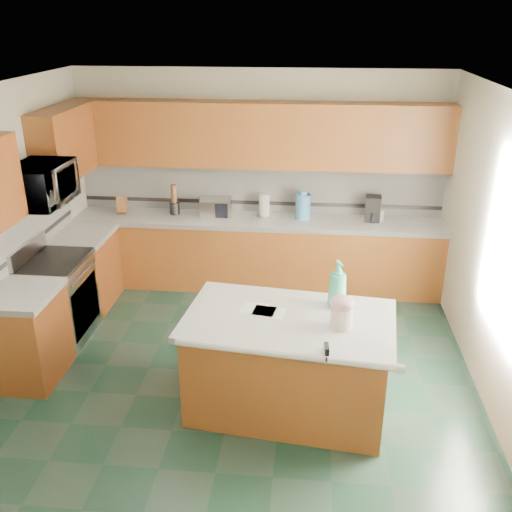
# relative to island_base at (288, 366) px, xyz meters

# --- Properties ---
(floor) EXTENTS (4.60, 4.60, 0.00)m
(floor) POSITION_rel_island_base_xyz_m (-0.51, 0.47, -0.43)
(floor) COLOR black
(floor) RESTS_ON ground
(ceiling) EXTENTS (4.60, 4.60, 0.00)m
(ceiling) POSITION_rel_island_base_xyz_m (-0.51, 0.47, 2.27)
(ceiling) COLOR white
(ceiling) RESTS_ON ground
(wall_back) EXTENTS (4.60, 0.04, 2.70)m
(wall_back) POSITION_rel_island_base_xyz_m (-0.51, 2.79, 0.92)
(wall_back) COLOR beige
(wall_back) RESTS_ON ground
(wall_front) EXTENTS (4.60, 0.04, 2.70)m
(wall_front) POSITION_rel_island_base_xyz_m (-0.51, -1.85, 0.92)
(wall_front) COLOR beige
(wall_front) RESTS_ON ground
(wall_right) EXTENTS (0.04, 4.60, 2.70)m
(wall_right) POSITION_rel_island_base_xyz_m (1.81, 0.47, 0.92)
(wall_right) COLOR beige
(wall_right) RESTS_ON ground
(back_base_cab) EXTENTS (4.60, 0.60, 0.86)m
(back_base_cab) POSITION_rel_island_base_xyz_m (-0.51, 2.47, 0.00)
(back_base_cab) COLOR #58270E
(back_base_cab) RESTS_ON ground
(back_countertop) EXTENTS (4.60, 0.64, 0.06)m
(back_countertop) POSITION_rel_island_base_xyz_m (-0.51, 2.47, 0.46)
(back_countertop) COLOR white
(back_countertop) RESTS_ON back_base_cab
(back_upper_cab) EXTENTS (4.60, 0.33, 0.78)m
(back_upper_cab) POSITION_rel_island_base_xyz_m (-0.51, 2.61, 1.51)
(back_upper_cab) COLOR #58270E
(back_upper_cab) RESTS_ON wall_back
(back_backsplash) EXTENTS (4.60, 0.02, 0.63)m
(back_backsplash) POSITION_rel_island_base_xyz_m (-0.51, 2.76, 0.81)
(back_backsplash) COLOR silver
(back_backsplash) RESTS_ON back_countertop
(back_accent_band) EXTENTS (4.60, 0.01, 0.05)m
(back_accent_band) POSITION_rel_island_base_xyz_m (-0.51, 2.76, 0.61)
(back_accent_band) COLOR black
(back_accent_band) RESTS_ON back_countertop
(left_base_cab_rear) EXTENTS (0.60, 0.82, 0.86)m
(left_base_cab_rear) POSITION_rel_island_base_xyz_m (-2.51, 1.76, 0.00)
(left_base_cab_rear) COLOR #58270E
(left_base_cab_rear) RESTS_ON ground
(left_counter_rear) EXTENTS (0.64, 0.82, 0.06)m
(left_counter_rear) POSITION_rel_island_base_xyz_m (-2.51, 1.76, 0.46)
(left_counter_rear) COLOR white
(left_counter_rear) RESTS_ON left_base_cab_rear
(left_base_cab_front) EXTENTS (0.60, 0.72, 0.86)m
(left_base_cab_front) POSITION_rel_island_base_xyz_m (-2.51, 0.23, 0.00)
(left_base_cab_front) COLOR #58270E
(left_base_cab_front) RESTS_ON ground
(left_counter_front) EXTENTS (0.64, 0.72, 0.06)m
(left_counter_front) POSITION_rel_island_base_xyz_m (-2.51, 0.23, 0.46)
(left_counter_front) COLOR white
(left_counter_front) RESTS_ON left_base_cab_front
(left_backsplash) EXTENTS (0.02, 2.30, 0.63)m
(left_backsplash) POSITION_rel_island_base_xyz_m (-2.80, 1.02, 0.81)
(left_backsplash) COLOR silver
(left_backsplash) RESTS_ON wall_left
(left_accent_band) EXTENTS (0.01, 2.30, 0.05)m
(left_accent_band) POSITION_rel_island_base_xyz_m (-2.80, 1.02, 0.61)
(left_accent_band) COLOR black
(left_accent_band) RESTS_ON wall_left
(left_upper_cab_rear) EXTENTS (0.33, 1.09, 0.78)m
(left_upper_cab_rear) POSITION_rel_island_base_xyz_m (-2.65, 1.90, 1.51)
(left_upper_cab_rear) COLOR #58270E
(left_upper_cab_rear) RESTS_ON wall_left
(range_body) EXTENTS (0.60, 0.76, 0.88)m
(range_body) POSITION_rel_island_base_xyz_m (-2.51, 0.97, 0.01)
(range_body) COLOR #B7B7BC
(range_body) RESTS_ON ground
(range_oven_door) EXTENTS (0.02, 0.68, 0.55)m
(range_oven_door) POSITION_rel_island_base_xyz_m (-2.22, 0.97, -0.03)
(range_oven_door) COLOR black
(range_oven_door) RESTS_ON range_body
(range_cooktop) EXTENTS (0.62, 0.78, 0.04)m
(range_cooktop) POSITION_rel_island_base_xyz_m (-2.51, 0.97, 0.47)
(range_cooktop) COLOR black
(range_cooktop) RESTS_ON range_body
(range_handle) EXTENTS (0.02, 0.66, 0.02)m
(range_handle) POSITION_rel_island_base_xyz_m (-2.19, 0.97, 0.35)
(range_handle) COLOR #B7B7BC
(range_handle) RESTS_ON range_body
(range_backguard) EXTENTS (0.06, 0.76, 0.18)m
(range_backguard) POSITION_rel_island_base_xyz_m (-2.77, 0.97, 0.59)
(range_backguard) COLOR #B7B7BC
(range_backguard) RESTS_ON range_body
(microwave) EXTENTS (0.50, 0.73, 0.41)m
(microwave) POSITION_rel_island_base_xyz_m (-2.51, 0.97, 1.30)
(microwave) COLOR #B7B7BC
(microwave) RESTS_ON wall_left
(island_base) EXTENTS (1.77, 1.14, 0.86)m
(island_base) POSITION_rel_island_base_xyz_m (0.00, 0.00, 0.00)
(island_base) COLOR #58270E
(island_base) RESTS_ON ground
(island_top) EXTENTS (1.88, 1.25, 0.06)m
(island_top) POSITION_rel_island_base_xyz_m (0.00, 0.00, 0.46)
(island_top) COLOR white
(island_top) RESTS_ON island_base
(island_bullnose) EXTENTS (1.76, 0.26, 0.06)m
(island_bullnose) POSITION_rel_island_base_xyz_m (0.00, -0.53, 0.46)
(island_bullnose) COLOR white
(island_bullnose) RESTS_ON island_base
(treat_jar) EXTENTS (0.22, 0.22, 0.19)m
(treat_jar) POSITION_rel_island_base_xyz_m (0.43, -0.12, 0.59)
(treat_jar) COLOR beige
(treat_jar) RESTS_ON island_top
(treat_jar_lid) EXTENTS (0.20, 0.20, 0.12)m
(treat_jar_lid) POSITION_rel_island_base_xyz_m (0.43, -0.12, 0.71)
(treat_jar_lid) COLOR #C88E9C
(treat_jar_lid) RESTS_ON treat_jar
(treat_jar_knob) EXTENTS (0.06, 0.02, 0.02)m
(treat_jar_knob) POSITION_rel_island_base_xyz_m (0.43, -0.12, 0.75)
(treat_jar_knob) COLOR tan
(treat_jar_knob) RESTS_ON treat_jar_lid
(treat_jar_knob_end_l) EXTENTS (0.03, 0.03, 0.03)m
(treat_jar_knob_end_l) POSITION_rel_island_base_xyz_m (0.40, -0.12, 0.75)
(treat_jar_knob_end_l) COLOR tan
(treat_jar_knob_end_l) RESTS_ON treat_jar_lid
(treat_jar_knob_end_r) EXTENTS (0.03, 0.03, 0.03)m
(treat_jar_knob_end_r) POSITION_rel_island_base_xyz_m (0.46, -0.12, 0.75)
(treat_jar_knob_end_r) COLOR tan
(treat_jar_knob_end_r) RESTS_ON treat_jar_lid
(soap_bottle_island) EXTENTS (0.21, 0.21, 0.43)m
(soap_bottle_island) POSITION_rel_island_base_xyz_m (0.40, 0.25, 0.70)
(soap_bottle_island) COLOR #3EB391
(soap_bottle_island) RESTS_ON island_top
(paper_sheet_a) EXTENTS (0.30, 0.25, 0.00)m
(paper_sheet_a) POSITION_rel_island_base_xyz_m (-0.18, 0.08, 0.49)
(paper_sheet_a) COLOR white
(paper_sheet_a) RESTS_ON island_top
(paper_sheet_b) EXTENTS (0.33, 0.27, 0.00)m
(paper_sheet_b) POSITION_rel_island_base_xyz_m (-0.27, 0.12, 0.49)
(paper_sheet_b) COLOR white
(paper_sheet_b) RESTS_ON island_top
(clamp_body) EXTENTS (0.04, 0.11, 0.10)m
(clamp_body) POSITION_rel_island_base_xyz_m (0.31, -0.51, 0.50)
(clamp_body) COLOR black
(clamp_body) RESTS_ON island_top
(clamp_handle) EXTENTS (0.02, 0.08, 0.02)m
(clamp_handle) POSITION_rel_island_base_xyz_m (0.31, -0.57, 0.48)
(clamp_handle) COLOR black
(clamp_handle) RESTS_ON island_top
(knife_block) EXTENTS (0.14, 0.18, 0.24)m
(knife_block) POSITION_rel_island_base_xyz_m (-2.26, 2.52, 0.60)
(knife_block) COLOR #472814
(knife_block) RESTS_ON back_countertop
(utensil_crock) EXTENTS (0.12, 0.12, 0.16)m
(utensil_crock) POSITION_rel_island_base_xyz_m (-1.58, 2.55, 0.57)
(utensil_crock) COLOR black
(utensil_crock) RESTS_ON back_countertop
(utensil_bundle) EXTENTS (0.07, 0.07, 0.23)m
(utensil_bundle) POSITION_rel_island_base_xyz_m (-1.58, 2.55, 0.76)
(utensil_bundle) COLOR #472814
(utensil_bundle) RESTS_ON utensil_crock
(toaster_oven) EXTENTS (0.42, 0.32, 0.22)m
(toaster_oven) POSITION_rel_island_base_xyz_m (-1.05, 2.52, 0.60)
(toaster_oven) COLOR #B7B7BC
(toaster_oven) RESTS_ON back_countertop
(toaster_oven_door) EXTENTS (0.35, 0.01, 0.18)m
(toaster_oven_door) POSITION_rel_island_base_xyz_m (-1.05, 2.40, 0.60)
(toaster_oven_door) COLOR black
(toaster_oven_door) RESTS_ON toaster_oven
(paper_towel) EXTENTS (0.13, 0.13, 0.30)m
(paper_towel) POSITION_rel_island_base_xyz_m (-0.43, 2.57, 0.64)
(paper_towel) COLOR white
(paper_towel) RESTS_ON back_countertop
(paper_towel_base) EXTENTS (0.20, 0.20, 0.01)m
(paper_towel_base) POSITION_rel_island_base_xyz_m (-0.43, 2.57, 0.50)
(paper_towel_base) COLOR #B7B7BC
(paper_towel_base) RESTS_ON back_countertop
(water_jug) EXTENTS (0.19, 0.19, 0.31)m
(water_jug) POSITION_rel_island_base_xyz_m (0.05, 2.53, 0.65)
(water_jug) COLOR #4D93CD
(water_jug) RESTS_ON back_countertop
(water_jug_neck) EXTENTS (0.09, 0.09, 0.04)m
(water_jug_neck) POSITION_rel_island_base_xyz_m (0.05, 2.53, 0.83)
(water_jug_neck) COLOR #4D93CD
(water_jug_neck) RESTS_ON water_jug
(coffee_maker) EXTENTS (0.20, 0.22, 0.31)m
(coffee_maker) POSITION_rel_island_base_xyz_m (0.91, 2.55, 0.65)
(coffee_maker) COLOR black
(coffee_maker) RESTS_ON back_countertop
(coffee_carafe) EXTENTS (0.13, 0.13, 0.13)m
(coffee_carafe) POSITION_rel_island_base_xyz_m (0.91, 2.51, 0.55)
(coffee_carafe) COLOR black
(coffee_carafe) RESTS_ON back_countertop
(soap_bottle_back) EXTENTS (0.13, 0.14, 0.23)m
(soap_bottle_back) POSITION_rel_island_base_xyz_m (0.98, 2.52, 0.60)
(soap_bottle_back) COLOR white
(soap_bottle_back) RESTS_ON back_countertop
(soap_back_cap) EXTENTS (0.02, 0.02, 0.03)m
(soap_back_cap) POSITION_rel_island_base_xyz_m (0.98, 2.52, 0.73)
(soap_back_cap) COLOR red
(soap_back_cap) RESTS_ON soap_bottle_back
(window_light_proxy) EXTENTS (0.02, 1.40, 1.10)m
(window_light_proxy) POSITION_rel_island_base_xyz_m (1.78, 0.27, 1.07)
(window_light_proxy) COLOR white
(window_light_proxy) RESTS_ON wall_right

